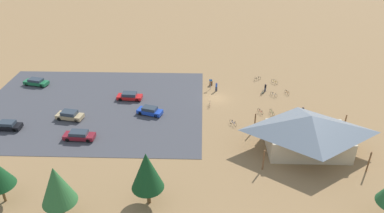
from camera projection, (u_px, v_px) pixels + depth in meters
ground at (216, 98)px, 66.98m from camera, size 160.00×160.00×0.00m
parking_lot_asphalt at (92, 106)px, 64.24m from camera, size 38.98×29.45×0.05m
bike_pavilion at (309, 131)px, 51.35m from camera, size 14.29×9.90×5.74m
trash_bin at (211, 83)px, 71.47m from camera, size 0.60×0.60×0.90m
lot_sign at (211, 83)px, 69.48m from camera, size 0.56×0.08×2.20m
pine_east at (57, 185)px, 39.15m from camera, size 3.86×3.86×7.21m
pine_center at (147, 171)px, 41.25m from camera, size 3.82×3.82×7.28m
bicycle_purple_yard_center at (210, 104)px, 64.17m from camera, size 0.48×1.71×0.80m
bicycle_orange_trailside at (287, 92)px, 68.23m from camera, size 0.62×1.58×0.76m
bicycle_blue_mid_cluster at (233, 123)px, 58.66m from camera, size 1.05×1.39×0.84m
bicycle_red_lone_east at (260, 111)px, 61.96m from camera, size 0.77×1.52×0.77m
bicycle_green_back_row at (272, 113)px, 61.59m from camera, size 0.63×1.74×0.82m
bicycle_yellow_edge_north at (275, 82)px, 72.22m from camera, size 1.09×1.37×0.87m
bicycle_black_lone_west at (257, 79)px, 73.51m from camera, size 1.49×0.94×0.82m
bicycle_teal_edge_south at (262, 93)px, 67.95m from camera, size 0.92×1.47×0.85m
bicycle_silver_near_porch at (274, 94)px, 67.45m from camera, size 1.10×1.43×0.78m
car_black_second_row at (8, 125)px, 57.41m from camera, size 4.31×1.98×1.34m
car_maroon_far_end at (79, 135)px, 54.89m from camera, size 4.77×2.01×1.39m
car_red_mid_lot at (130, 96)px, 66.10m from camera, size 4.62×2.09×1.36m
car_green_end_stall at (36, 82)px, 71.36m from camera, size 5.07×2.83×1.33m
car_blue_back_corner at (150, 111)px, 61.41m from camera, size 4.59×2.90×1.39m
car_tan_aisle_side at (70, 115)px, 60.06m from camera, size 4.66×2.60×1.46m
visitor_crossing_yard at (303, 111)px, 61.03m from camera, size 0.36×0.36×1.73m
visitor_near_lot at (216, 86)px, 69.01m from camera, size 0.40×0.38×1.86m
visitor_at_bikes at (265, 87)px, 68.93m from camera, size 0.36×0.39×1.64m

